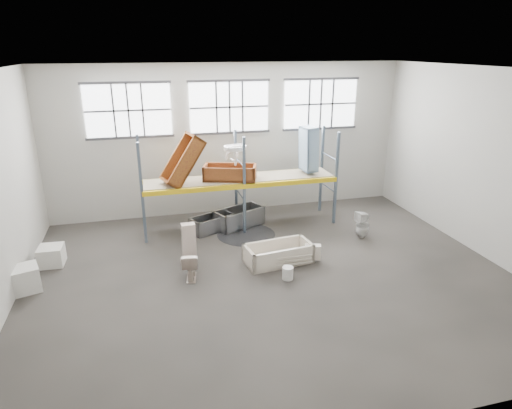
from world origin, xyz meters
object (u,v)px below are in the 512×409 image
object	(u,v)px
toilet_white	(362,225)
bucket	(288,273)
rust_tub_flat	(230,172)
cistern_tall	(189,243)
steel_tub_left	(212,223)
bathtub_beige	(278,253)
toilet_beige	(190,265)
steel_tub_right	(239,217)
blue_tub_upright	(309,149)
carton_near	(23,279)

from	to	relation	value
toilet_white	bucket	size ratio (longest dim) A/B	2.59
rust_tub_flat	toilet_white	bearing A→B (deg)	-26.15
cistern_tall	steel_tub_left	bearing A→B (deg)	63.23
bathtub_beige	toilet_beige	bearing A→B (deg)	179.14
toilet_beige	steel_tub_right	xyz separation A→B (m)	(1.92, 3.04, -0.07)
bathtub_beige	steel_tub_right	world-z (taller)	steel_tub_right
toilet_beige	toilet_white	world-z (taller)	toilet_white
toilet_beige	blue_tub_upright	world-z (taller)	blue_tub_upright
rust_tub_flat	bucket	world-z (taller)	rust_tub_flat
toilet_beige	carton_near	size ratio (longest dim) A/B	1.02
bucket	carton_near	bearing A→B (deg)	170.49
toilet_beige	steel_tub_right	size ratio (longest dim) A/B	0.46
toilet_white	steel_tub_right	world-z (taller)	toilet_white
bathtub_beige	cistern_tall	xyz separation A→B (m)	(-2.30, 0.61, 0.30)
blue_tub_upright	bucket	world-z (taller)	blue_tub_upright
toilet_white	carton_near	bearing A→B (deg)	-92.39
cistern_tall	rust_tub_flat	world-z (taller)	rust_tub_flat
steel_tub_right	rust_tub_flat	world-z (taller)	rust_tub_flat
steel_tub_right	carton_near	xyz separation A→B (m)	(-5.81, -2.66, 0.02)
bucket	bathtub_beige	bearing A→B (deg)	87.26
bathtub_beige	carton_near	bearing A→B (deg)	171.74
blue_tub_upright	toilet_white	bearing A→B (deg)	-59.59
steel_tub_right	rust_tub_flat	distance (m)	1.56
toilet_beige	rust_tub_flat	size ratio (longest dim) A/B	0.45
toilet_beige	carton_near	xyz separation A→B (m)	(-3.90, 0.38, -0.06)
toilet_white	steel_tub_left	distance (m)	4.62
toilet_beige	steel_tub_left	world-z (taller)	toilet_beige
rust_tub_flat	blue_tub_upright	xyz separation A→B (m)	(2.58, 0.06, 0.57)
bathtub_beige	blue_tub_upright	bearing A→B (deg)	49.32
rust_tub_flat	steel_tub_right	bearing A→B (deg)	10.41
carton_near	steel_tub_right	bearing A→B (deg)	24.59
toilet_beige	toilet_white	size ratio (longest dim) A/B	0.86
toilet_white	steel_tub_right	xyz separation A→B (m)	(-3.39, 1.85, -0.13)
blue_tub_upright	carton_near	size ratio (longest dim) A/B	1.99
toilet_beige	rust_tub_flat	xyz separation A→B (m)	(1.64, 2.99, 1.46)
rust_tub_flat	steel_tub_left	bearing A→B (deg)	-169.04
steel_tub_left	blue_tub_upright	size ratio (longest dim) A/B	0.94
bathtub_beige	bucket	size ratio (longest dim) A/B	5.44
steel_tub_right	steel_tub_left	bearing A→B (deg)	-169.21
bathtub_beige	blue_tub_upright	world-z (taller)	blue_tub_upright
cistern_tall	blue_tub_upright	world-z (taller)	blue_tub_upright
toilet_white	steel_tub_right	bearing A→B (deg)	-126.05
steel_tub_right	rust_tub_flat	size ratio (longest dim) A/B	0.99
toilet_white	blue_tub_upright	size ratio (longest dim) A/B	0.59
cistern_tall	steel_tub_left	size ratio (longest dim) A/B	0.83
toilet_white	rust_tub_flat	world-z (taller)	rust_tub_flat
bathtub_beige	rust_tub_flat	size ratio (longest dim) A/B	1.10
carton_near	cistern_tall	bearing A→B (deg)	7.03
toilet_beige	toilet_white	bearing A→B (deg)	-157.99
bathtub_beige	carton_near	xyz separation A→B (m)	(-6.27, 0.12, 0.05)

